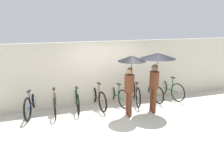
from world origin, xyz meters
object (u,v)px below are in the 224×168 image
object	(u,v)px
parked_bicycle_6	(152,91)
pedestrian_center	(157,65)
parked_bicycle_2	(77,99)
pedestrian_leading	(131,71)
parked_bicycle_4	(116,95)
parked_bicycle_1	(55,102)
parked_bicycle_3	(97,97)
parked_bicycle_5	(136,93)
parked_bicycle_7	(169,89)
parked_bicycle_0	(32,103)

from	to	relation	value
parked_bicycle_6	pedestrian_center	world-z (taller)	pedestrian_center
parked_bicycle_2	pedestrian_leading	size ratio (longest dim) A/B	0.82
parked_bicycle_4	parked_bicycle_6	distance (m)	1.53
parked_bicycle_1	parked_bicycle_4	xyz separation A→B (m)	(2.29, 0.05, -0.01)
parked_bicycle_3	parked_bicycle_5	bearing A→B (deg)	-96.86
parked_bicycle_7	pedestrian_leading	xyz separation A→B (m)	(-2.26, -1.22, 1.17)
parked_bicycle_0	parked_bicycle_7	xyz separation A→B (m)	(5.34, -0.04, -0.01)
parked_bicycle_6	parked_bicycle_0	bearing A→B (deg)	86.91
parked_bicycle_0	pedestrian_center	bearing A→B (deg)	-94.51
parked_bicycle_4	parked_bicycle_0	bearing A→B (deg)	79.11
parked_bicycle_3	parked_bicycle_6	distance (m)	2.29
parked_bicycle_1	pedestrian_center	xyz separation A→B (m)	(3.24, -1.18, 1.32)
pedestrian_center	parked_bicycle_4	bearing A→B (deg)	-54.25
parked_bicycle_2	parked_bicycle_7	world-z (taller)	parked_bicycle_7
parked_bicycle_1	pedestrian_leading	bearing A→B (deg)	-112.96
parked_bicycle_0	parked_bicycle_2	bearing A→B (deg)	-78.63
parked_bicycle_5	parked_bicycle_7	bearing A→B (deg)	-74.88
parked_bicycle_0	pedestrian_leading	distance (m)	3.53
parked_bicycle_0	parked_bicycle_4	bearing A→B (deg)	-77.44
parked_bicycle_6	parked_bicycle_3	bearing A→B (deg)	88.71
pedestrian_leading	parked_bicycle_1	bearing A→B (deg)	-28.24
parked_bicycle_1	parked_bicycle_4	world-z (taller)	parked_bicycle_1
parked_bicycle_5	parked_bicycle_1	bearing A→B (deg)	102.97
parked_bicycle_0	pedestrian_leading	size ratio (longest dim) A/B	0.87
parked_bicycle_2	parked_bicycle_5	bearing A→B (deg)	-86.81
parked_bicycle_4	parked_bicycle_1	bearing A→B (deg)	80.61
parked_bicycle_3	parked_bicycle_7	world-z (taller)	parked_bicycle_7
parked_bicycle_3	parked_bicycle_6	size ratio (longest dim) A/B	1.03
parked_bicycle_1	parked_bicycle_7	size ratio (longest dim) A/B	1.07
parked_bicycle_1	pedestrian_center	size ratio (longest dim) A/B	0.86
parked_bicycle_1	parked_bicycle_6	xyz separation A→B (m)	(3.82, 0.08, -0.02)
parked_bicycle_0	parked_bicycle_2	world-z (taller)	parked_bicycle_0
parked_bicycle_1	parked_bicycle_5	xyz separation A→B (m)	(3.06, -0.02, 0.01)
parked_bicycle_6	pedestrian_center	distance (m)	1.94
parked_bicycle_3	pedestrian_leading	distance (m)	1.86
parked_bicycle_3	parked_bicycle_6	world-z (taller)	parked_bicycle_3
parked_bicycle_4	parked_bicycle_5	distance (m)	0.77
parked_bicycle_4	pedestrian_leading	bearing A→B (deg)	170.78
parked_bicycle_6	parked_bicycle_1	bearing A→B (deg)	87.90
parked_bicycle_0	parked_bicycle_5	world-z (taller)	parked_bicycle_0
parked_bicycle_4	parked_bicycle_6	xyz separation A→B (m)	(1.53, 0.03, -0.01)
parked_bicycle_2	parked_bicycle_5	xyz separation A→B (m)	(2.29, -0.05, 0.01)
pedestrian_leading	pedestrian_center	xyz separation A→B (m)	(0.92, 0.01, 0.14)
parked_bicycle_0	parked_bicycle_7	world-z (taller)	parked_bicycle_7
parked_bicycle_5	parked_bicycle_6	size ratio (longest dim) A/B	1.02
parked_bicycle_6	parked_bicycle_7	bearing A→B (deg)	-97.95
parked_bicycle_1	parked_bicycle_0	bearing A→B (deg)	89.61
parked_bicycle_2	parked_bicycle_3	size ratio (longest dim) A/B	0.97
parked_bicycle_2	parked_bicycle_3	xyz separation A→B (m)	(0.76, -0.02, 0.00)
parked_bicycle_0	pedestrian_leading	world-z (taller)	pedestrian_leading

